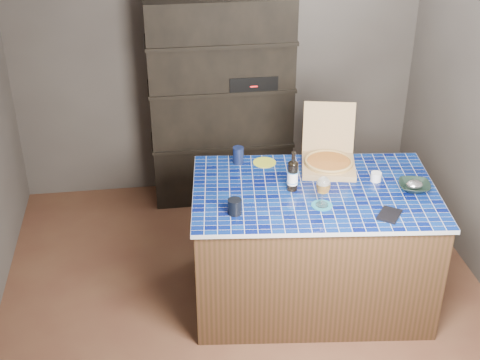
{
  "coord_description": "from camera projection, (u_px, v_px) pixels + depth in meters",
  "views": [
    {
      "loc": [
        -0.57,
        -3.73,
        3.11
      ],
      "look_at": [
        -0.05,
        0.0,
        0.99
      ],
      "focal_mm": 50.0,
      "sensor_mm": 36.0,
      "label": 1
    }
  ],
  "objects": [
    {
      "name": "bowl",
      "position": [
        414.0,
        186.0,
        4.41
      ],
      "size": [
        0.25,
        0.25,
        0.05
      ],
      "primitive_type": "imported",
      "rotation": [
        0.0,
        0.0,
        -0.24
      ],
      "color": "black",
      "rests_on": "kitchen_island"
    },
    {
      "name": "teal_trivet",
      "position": [
        322.0,
        205.0,
        4.24
      ],
      "size": [
        0.13,
        0.13,
        0.01
      ],
      "primitive_type": "cylinder",
      "color": "#186C80",
      "rests_on": "kitchen_island"
    },
    {
      "name": "mead_bottle",
      "position": [
        293.0,
        175.0,
        4.37
      ],
      "size": [
        0.07,
        0.07,
        0.28
      ],
      "color": "black",
      "rests_on": "kitchen_island"
    },
    {
      "name": "navy_cup",
      "position": [
        238.0,
        155.0,
        4.72
      ],
      "size": [
        0.08,
        0.08,
        0.12
      ],
      "primitive_type": "cylinder",
      "color": "black",
      "rests_on": "kitchen_island"
    },
    {
      "name": "foil_contents",
      "position": [
        415.0,
        184.0,
        4.4
      ],
      "size": [
        0.11,
        0.09,
        0.05
      ],
      "primitive_type": "ellipsoid",
      "color": "silver",
      "rests_on": "bowl"
    },
    {
      "name": "kitchen_island",
      "position": [
        311.0,
        245.0,
        4.63
      ],
      "size": [
        1.72,
        1.19,
        0.89
      ],
      "rotation": [
        0.0,
        0.0,
        -0.11
      ],
      "color": "#462A1B",
      "rests_on": "floor"
    },
    {
      "name": "wine_glass",
      "position": [
        323.0,
        186.0,
        4.17
      ],
      "size": [
        0.09,
        0.09,
        0.2
      ],
      "color": "white",
      "rests_on": "teal_trivet"
    },
    {
      "name": "room",
      "position": [
        248.0,
        144.0,
        4.2
      ],
      "size": [
        3.5,
        3.5,
        3.5
      ],
      "color": "brown",
      "rests_on": "ground"
    },
    {
      "name": "pizza_box",
      "position": [
        328.0,
        160.0,
        4.67
      ],
      "size": [
        0.45,
        0.51,
        0.4
      ],
      "rotation": [
        0.0,
        0.0,
        -0.21
      ],
      "color": "tan",
      "rests_on": "kitchen_island"
    },
    {
      "name": "tumbler",
      "position": [
        235.0,
        207.0,
        4.14
      ],
      "size": [
        0.09,
        0.09,
        0.1
      ],
      "primitive_type": "cylinder",
      "color": "black",
      "rests_on": "kitchen_island"
    },
    {
      "name": "green_trivet",
      "position": [
        265.0,
        162.0,
        4.75
      ],
      "size": [
        0.16,
        0.16,
        0.01
      ],
      "primitive_type": "cylinder",
      "color": "gold",
      "rests_on": "kitchen_island"
    },
    {
      "name": "white_jar",
      "position": [
        376.0,
        177.0,
        4.51
      ],
      "size": [
        0.07,
        0.07,
        0.06
      ],
      "primitive_type": "cylinder",
      "color": "silver",
      "rests_on": "kitchen_island"
    },
    {
      "name": "dvd_case",
      "position": [
        389.0,
        215.0,
        4.14
      ],
      "size": [
        0.2,
        0.21,
        0.01
      ],
      "primitive_type": "cube",
      "rotation": [
        0.0,
        0.0,
        -0.61
      ],
      "color": "black",
      "rests_on": "kitchen_island"
    },
    {
      "name": "shelving_unit",
      "position": [
        221.0,
        102.0,
        5.69
      ],
      "size": [
        1.2,
        0.41,
        1.8
      ],
      "color": "black",
      "rests_on": "floor"
    }
  ]
}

